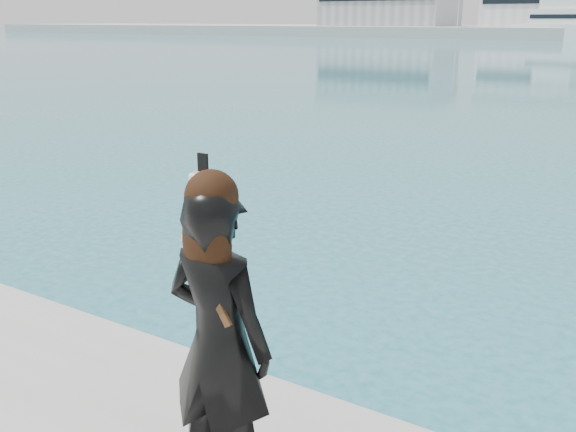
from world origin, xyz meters
name	(u,v)px	position (x,y,z in m)	size (l,w,h in m)	color
warehouse_white	(557,0)	(-22.00, 127.98, 6.76)	(24.48, 15.35, 9.50)	silver
flagpole_left	(460,1)	(-37.91, 121.00, 6.54)	(1.28, 0.16, 8.00)	silver
motor_yacht	(571,24)	(-16.62, 112.67, 2.54)	(20.10, 10.05, 9.04)	silver
woman	(218,335)	(0.20, -0.13, 1.76)	(0.66, 0.44, 1.91)	black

